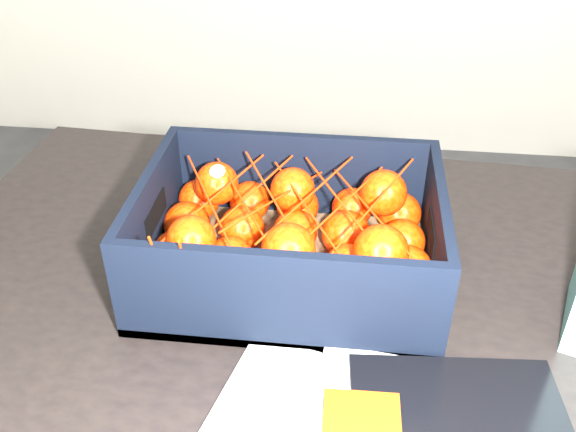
# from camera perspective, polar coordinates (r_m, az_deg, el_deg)

# --- Properties ---
(table) EXTENTS (1.25, 0.87, 0.75)m
(table) POSITION_cam_1_polar(r_m,az_deg,el_deg) (0.85, 6.48, -13.37)
(table) COLOR black
(table) RESTS_ON ground
(produce_crate) EXTENTS (0.37, 0.27, 0.13)m
(produce_crate) POSITION_cam_1_polar(r_m,az_deg,el_deg) (0.80, 0.25, -2.72)
(produce_crate) COLOR brown
(produce_crate) RESTS_ON table
(clementine_heap) EXTENTS (0.35, 0.26, 0.11)m
(clementine_heap) POSITION_cam_1_polar(r_m,az_deg,el_deg) (0.79, 0.31, -2.21)
(clementine_heap) COLOR #F82E05
(clementine_heap) RESTS_ON produce_crate
(mesh_net) EXTENTS (0.30, 0.24, 0.09)m
(mesh_net) POSITION_cam_1_polar(r_m,az_deg,el_deg) (0.76, -0.54, 0.79)
(mesh_net) COLOR red
(mesh_net) RESTS_ON clementine_heap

